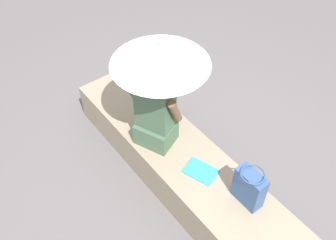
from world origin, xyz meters
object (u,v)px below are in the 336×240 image
person_seated (155,111)px  magazine (200,171)px  handbag_black (249,187)px  parasol (160,54)px

person_seated → magazine: size_ratio=3.21×
person_seated → handbag_black: bearing=-168.2°
parasol → handbag_black: (-1.00, -0.14, -0.79)m
person_seated → handbag_black: (-0.99, -0.21, -0.21)m
parasol → magazine: parasol is taller
person_seated → magazine: bearing=-170.6°
parasol → magazine: 1.11m
person_seated → parasol: bearing=-85.8°
handbag_black → magazine: handbag_black is taller
parasol → handbag_black: 1.28m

